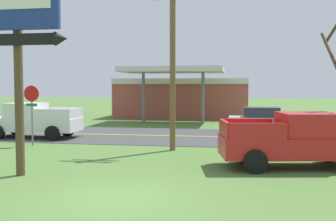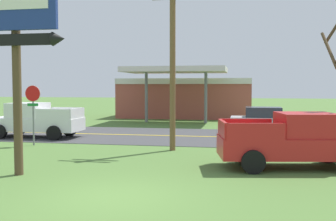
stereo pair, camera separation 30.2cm
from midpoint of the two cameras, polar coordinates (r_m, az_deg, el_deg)
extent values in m
plane|color=#4C7033|center=(10.76, -8.09, -12.19)|extent=(180.00, 180.00, 0.00)
cube|color=#3D3D3F|center=(23.27, 1.68, -3.67)|extent=(140.00, 8.00, 0.02)
cube|color=gold|center=(23.26, 1.68, -3.64)|extent=(126.00, 0.20, 0.01)
cylinder|color=brown|center=(13.83, -21.11, 5.36)|extent=(0.28, 0.28, 6.82)
cube|color=navy|center=(13.93, -21.70, 14.39)|extent=(3.03, 0.16, 1.85)
cube|color=black|center=(13.74, -21.58, 9.37)|extent=(2.72, 0.12, 0.36)
cone|color=black|center=(13.01, -15.60, 9.83)|extent=(0.40, 0.44, 0.44)
cylinder|color=slate|center=(20.69, -19.15, -1.72)|extent=(0.08, 0.08, 2.20)
cylinder|color=red|center=(20.59, -19.27, 2.30)|extent=(0.76, 0.03, 0.76)
cylinder|color=white|center=(20.60, -19.25, 2.30)|extent=(0.80, 0.01, 0.80)
cube|color=#19722D|center=(20.60, -19.24, 0.77)|extent=(0.56, 0.03, 0.14)
cylinder|color=brown|center=(18.06, 0.18, 7.15)|extent=(0.26, 0.26, 8.12)
cylinder|color=brown|center=(16.88, 21.49, 7.96)|extent=(0.47, 1.32, 1.53)
cube|color=#A84C42|center=(37.83, 1.86, 1.80)|extent=(12.00, 6.00, 3.60)
cube|color=silver|center=(34.80, 1.19, 4.20)|extent=(12.00, 0.12, 0.50)
cube|color=silver|center=(31.91, 0.42, 5.80)|extent=(8.00, 5.00, 0.40)
cylinder|color=slate|center=(32.36, -3.79, 2.04)|extent=(0.24, 0.24, 4.20)
cylinder|color=slate|center=(31.60, 4.72, 2.00)|extent=(0.24, 0.24, 4.20)
cube|color=red|center=(14.96, 16.98, -4.90)|extent=(5.46, 2.84, 0.72)
cube|color=red|center=(15.01, 18.67, -1.91)|extent=(2.18, 2.10, 0.84)
cube|color=#28333D|center=(15.33, 21.81, -1.87)|extent=(0.39, 1.65, 0.71)
cube|color=red|center=(15.40, 10.56, -2.18)|extent=(1.94, 0.46, 0.56)
cube|color=red|center=(13.61, 12.04, -2.93)|extent=(1.94, 0.46, 0.56)
cube|color=red|center=(14.33, 7.43, -2.56)|extent=(0.45, 1.87, 0.56)
cylinder|color=black|center=(16.47, 21.31, -5.50)|extent=(0.84, 0.42, 0.80)
cylinder|color=black|center=(15.57, 10.16, -5.82)|extent=(0.84, 0.42, 0.80)
cylinder|color=black|center=(13.68, 11.69, -7.13)|extent=(0.84, 0.42, 0.80)
cube|color=silver|center=(23.86, -18.94, -1.87)|extent=(5.20, 1.96, 0.72)
cube|color=silver|center=(24.02, -19.92, 0.01)|extent=(1.90, 1.80, 0.84)
cube|color=#28333D|center=(24.47, -21.74, 0.03)|extent=(0.10, 1.66, 0.71)
cube|color=silver|center=(22.29, -16.66, -0.54)|extent=(1.95, 0.12, 0.56)
cube|color=silver|center=(23.96, -14.72, -0.24)|extent=(1.95, 0.12, 0.56)
cube|color=silver|center=(22.72, -13.43, -0.41)|extent=(0.12, 1.88, 0.56)
cylinder|color=black|center=(25.54, -21.06, -2.38)|extent=(0.80, 0.28, 0.80)
cylinder|color=black|center=(22.29, -16.48, -3.11)|extent=(0.80, 0.28, 0.80)
cylinder|color=black|center=(24.06, -14.43, -2.61)|extent=(0.80, 0.28, 0.80)
cube|color=#A8AAAF|center=(25.02, 13.13, -1.72)|extent=(4.20, 1.76, 0.72)
cube|color=#2D3842|center=(24.96, 12.81, -0.20)|extent=(2.10, 1.56, 0.60)
cylinder|color=black|center=(26.04, 15.86, -2.35)|extent=(0.64, 0.24, 0.64)
cylinder|color=black|center=(24.30, 16.32, -2.77)|extent=(0.64, 0.24, 0.64)
cylinder|color=black|center=(25.88, 10.12, -2.31)|extent=(0.64, 0.24, 0.64)
cylinder|color=black|center=(24.13, 10.16, -2.73)|extent=(0.64, 0.24, 0.64)
camera|label=1|loc=(0.15, -90.48, -0.03)|focal=42.82mm
camera|label=2|loc=(0.15, 89.52, 0.03)|focal=42.82mm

